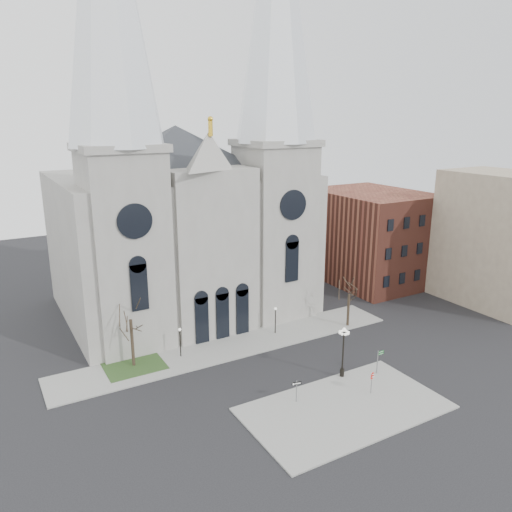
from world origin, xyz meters
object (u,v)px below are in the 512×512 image
stop_sign (372,378)px  globe_lamp (343,346)px  one_way_sign (297,387)px  street_name_sign (378,360)px

stop_sign → globe_lamp: 4.20m
one_way_sign → street_name_sign: size_ratio=0.85×
one_way_sign → street_name_sign: 10.04m
stop_sign → one_way_sign: bearing=162.8°
globe_lamp → street_name_sign: globe_lamp is taller
stop_sign → street_name_sign: size_ratio=0.90×
one_way_sign → street_name_sign: (10.04, 0.25, 0.01)m
stop_sign → one_way_sign: stop_sign is taller
globe_lamp → street_name_sign: (3.48, -1.31, -1.83)m
street_name_sign → globe_lamp: bearing=159.1°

